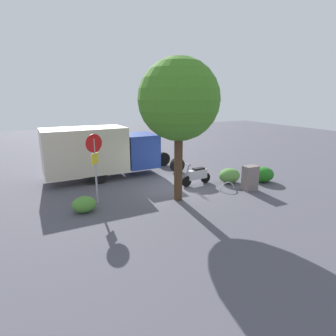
{
  "coord_description": "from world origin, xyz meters",
  "views": [
    {
      "loc": [
        5.82,
        11.93,
        4.48
      ],
      "look_at": [
        0.45,
        0.34,
        1.15
      ],
      "focal_mm": 29.41,
      "sensor_mm": 36.0,
      "label": 1
    }
  ],
  "objects_px": {
    "motorcycle": "(197,175)",
    "street_tree": "(179,100)",
    "utility_cabinet": "(250,178)",
    "bike_rack_hoop": "(227,190)",
    "stop_sign": "(95,158)",
    "box_truck_near": "(103,150)"
  },
  "relations": [
    {
      "from": "street_tree",
      "to": "utility_cabinet",
      "type": "height_order",
      "value": "street_tree"
    },
    {
      "from": "box_truck_near",
      "to": "utility_cabinet",
      "type": "height_order",
      "value": "box_truck_near"
    },
    {
      "from": "box_truck_near",
      "to": "utility_cabinet",
      "type": "bearing_deg",
      "value": -43.04
    },
    {
      "from": "bike_rack_hoop",
      "to": "utility_cabinet",
      "type": "bearing_deg",
      "value": 158.09
    },
    {
      "from": "utility_cabinet",
      "to": "bike_rack_hoop",
      "type": "distance_m",
      "value": 1.26
    },
    {
      "from": "box_truck_near",
      "to": "street_tree",
      "type": "height_order",
      "value": "street_tree"
    },
    {
      "from": "bike_rack_hoop",
      "to": "box_truck_near",
      "type": "bearing_deg",
      "value": -43.13
    },
    {
      "from": "street_tree",
      "to": "bike_rack_hoop",
      "type": "relative_size",
      "value": 7.12
    },
    {
      "from": "street_tree",
      "to": "bike_rack_hoop",
      "type": "distance_m",
      "value": 5.14
    },
    {
      "from": "box_truck_near",
      "to": "bike_rack_hoop",
      "type": "distance_m",
      "value": 7.08
    },
    {
      "from": "motorcycle",
      "to": "street_tree",
      "type": "height_order",
      "value": "street_tree"
    },
    {
      "from": "stop_sign",
      "to": "street_tree",
      "type": "xyz_separation_m",
      "value": [
        -3.36,
        1.02,
        2.32
      ]
    },
    {
      "from": "stop_sign",
      "to": "street_tree",
      "type": "relative_size",
      "value": 0.5
    },
    {
      "from": "stop_sign",
      "to": "utility_cabinet",
      "type": "bearing_deg",
      "value": 169.45
    },
    {
      "from": "motorcycle",
      "to": "bike_rack_hoop",
      "type": "relative_size",
      "value": 2.13
    },
    {
      "from": "utility_cabinet",
      "to": "motorcycle",
      "type": "bearing_deg",
      "value": -42.92
    },
    {
      "from": "bike_rack_hoop",
      "to": "motorcycle",
      "type": "bearing_deg",
      "value": -56.67
    },
    {
      "from": "stop_sign",
      "to": "utility_cabinet",
      "type": "height_order",
      "value": "stop_sign"
    },
    {
      "from": "motorcycle",
      "to": "stop_sign",
      "type": "relative_size",
      "value": 0.6
    },
    {
      "from": "utility_cabinet",
      "to": "street_tree",
      "type": "bearing_deg",
      "value": -4.68
    },
    {
      "from": "motorcycle",
      "to": "utility_cabinet",
      "type": "distance_m",
      "value": 2.66
    },
    {
      "from": "street_tree",
      "to": "utility_cabinet",
      "type": "bearing_deg",
      "value": 175.32
    }
  ]
}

